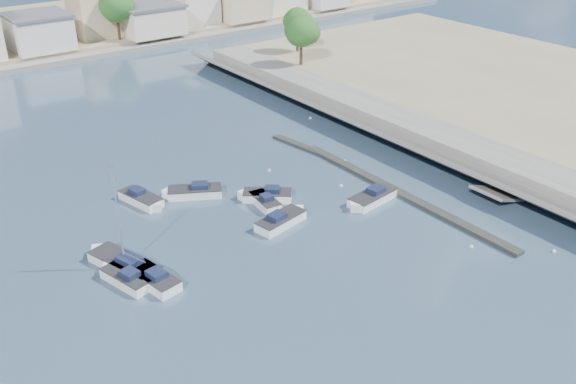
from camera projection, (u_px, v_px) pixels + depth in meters
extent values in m
plane|color=#304561|center=(176.00, 118.00, 76.62)|extent=(400.00, 400.00, 0.00)
cube|color=slate|center=(457.00, 145.00, 66.94)|extent=(5.00, 90.00, 1.80)
cube|color=slate|center=(429.00, 156.00, 64.61)|extent=(4.17, 90.00, 2.86)
cube|color=slate|center=(502.00, 194.00, 58.38)|extent=(5.31, 3.50, 1.94)
cube|color=black|center=(400.00, 193.00, 59.01)|extent=(1.00, 26.00, 0.35)
cube|color=black|center=(302.00, 146.00, 68.68)|extent=(2.00, 8.05, 0.30)
cube|color=gray|center=(36.00, 30.00, 113.17)|extent=(160.00, 40.00, 1.40)
cube|color=slate|center=(80.00, 58.00, 98.42)|extent=(160.00, 2.50, 0.80)
cube|color=silver|center=(39.00, 32.00, 98.22)|extent=(8.50, 8.50, 5.00)
cube|color=#595960|center=(36.00, 15.00, 96.98)|extent=(9.01, 9.01, 0.35)
cube|color=beige|center=(93.00, 13.00, 105.10)|extent=(6.50, 7.50, 7.50)
cube|color=beige|center=(149.00, 20.00, 107.23)|extent=(9.50, 9.00, 4.50)
cube|color=#595960|center=(148.00, 5.00, 106.11)|extent=(10.07, 9.54, 0.35)
cube|color=beige|center=(237.00, 4.00, 117.43)|extent=(8.00, 9.00, 5.00)
cylinder|color=#38281E|center=(119.00, 28.00, 103.53)|extent=(0.44, 0.44, 3.60)
sphere|color=#214717|center=(116.00, 6.00, 101.88)|extent=(5.12, 5.12, 5.12)
sphere|color=#214717|center=(123.00, 7.00, 102.05)|extent=(3.84, 3.84, 3.84)
sphere|color=#214717|center=(110.00, 5.00, 101.72)|extent=(3.52, 3.52, 3.52)
cylinder|color=#38281E|center=(196.00, 14.00, 114.30)|extent=(0.44, 0.44, 3.15)
cylinder|color=#38281E|center=(272.00, 5.00, 122.23)|extent=(0.44, 0.44, 2.70)
cylinder|color=#38281E|center=(301.00, 53.00, 89.64)|extent=(0.44, 0.44, 3.15)
sphere|color=#214717|center=(301.00, 31.00, 88.21)|extent=(4.48, 4.48, 4.48)
sphere|color=#214717|center=(308.00, 32.00, 88.36)|extent=(3.36, 3.36, 3.36)
sphere|color=#214717|center=(295.00, 30.00, 88.07)|extent=(3.08, 3.08, 3.08)
cylinder|color=#38281E|center=(297.00, 41.00, 96.09)|extent=(0.44, 0.44, 2.93)
sphere|color=#214717|center=(298.00, 22.00, 94.75)|extent=(4.16, 4.16, 4.16)
sphere|color=#214717|center=(304.00, 23.00, 94.89)|extent=(3.12, 3.12, 3.12)
sphere|color=#214717|center=(292.00, 21.00, 94.62)|extent=(2.86, 2.86, 2.86)
cube|color=white|center=(154.00, 280.00, 46.54)|extent=(2.49, 4.75, 1.00)
cube|color=white|center=(138.00, 270.00, 47.72)|extent=(1.74, 1.74, 1.00)
cube|color=#262628|center=(153.00, 274.00, 46.31)|extent=(2.53, 4.75, 0.08)
cube|color=#19213E|center=(156.00, 274.00, 45.92)|extent=(1.31, 1.52, 0.48)
cube|color=white|center=(265.00, 203.00, 56.96)|extent=(1.90, 3.78, 1.00)
cube|color=white|center=(257.00, 196.00, 58.15)|extent=(1.46, 1.46, 1.00)
cube|color=#262628|center=(265.00, 198.00, 56.73)|extent=(1.93, 3.79, 0.08)
cube|color=#19213E|center=(267.00, 197.00, 56.34)|extent=(1.04, 1.19, 0.48)
cube|color=white|center=(195.00, 193.00, 58.69)|extent=(5.15, 4.00, 1.00)
cube|color=white|center=(172.00, 194.00, 58.45)|extent=(1.61, 1.61, 1.00)
cube|color=#262628|center=(195.00, 188.00, 58.46)|extent=(5.16, 4.03, 0.08)
cube|color=#19213E|center=(200.00, 185.00, 58.41)|extent=(1.83, 1.71, 0.48)
cube|color=white|center=(372.00, 199.00, 57.69)|extent=(4.98, 2.56, 1.00)
cube|color=white|center=(358.00, 206.00, 56.43)|extent=(1.93, 1.93, 1.00)
cube|color=#262628|center=(373.00, 194.00, 57.46)|extent=(4.98, 2.60, 0.08)
cube|color=#19213E|center=(376.00, 190.00, 57.65)|extent=(1.57, 1.39, 0.48)
cube|color=white|center=(127.00, 280.00, 46.55)|extent=(2.66, 4.51, 1.00)
cube|color=white|center=(112.00, 271.00, 47.56)|extent=(1.62, 1.62, 1.00)
cube|color=#262628|center=(126.00, 274.00, 46.32)|extent=(2.69, 4.52, 0.08)
cube|color=#19213E|center=(130.00, 274.00, 45.97)|extent=(1.32, 1.48, 0.48)
cube|color=white|center=(268.00, 197.00, 58.06)|extent=(4.52, 4.12, 1.00)
cube|color=white|center=(247.00, 196.00, 58.12)|extent=(1.37, 1.37, 1.00)
cube|color=#262628|center=(267.00, 192.00, 57.83)|extent=(4.54, 4.15, 0.08)
cube|color=#19213E|center=(272.00, 189.00, 57.71)|extent=(1.71, 1.67, 0.48)
cube|color=white|center=(141.00, 200.00, 57.50)|extent=(2.65, 4.71, 1.00)
cube|color=white|center=(155.00, 206.00, 56.41)|extent=(1.63, 1.63, 1.00)
cube|color=#262628|center=(141.00, 195.00, 57.27)|extent=(2.68, 4.72, 0.08)
cube|color=#19213E|center=(137.00, 191.00, 57.41)|extent=(1.32, 1.53, 0.48)
cube|color=white|center=(281.00, 222.00, 54.00)|extent=(4.89, 2.66, 1.00)
cube|color=white|center=(296.00, 213.00, 55.31)|extent=(1.78, 1.78, 1.00)
cube|color=#262628|center=(281.00, 217.00, 53.77)|extent=(4.89, 2.70, 0.08)
cube|color=#19213E|center=(277.00, 216.00, 53.35)|extent=(1.58, 1.37, 0.48)
cube|color=white|center=(125.00, 265.00, 48.22)|extent=(3.75, 6.49, 1.00)
cube|color=white|center=(101.00, 254.00, 49.64)|extent=(1.96, 1.96, 1.00)
cube|color=#262628|center=(124.00, 260.00, 47.99)|extent=(3.79, 6.50, 0.08)
cube|color=#19213E|center=(129.00, 260.00, 47.56)|extent=(1.75, 2.14, 0.48)
cylinder|color=silver|center=(118.00, 213.00, 46.15)|extent=(0.12, 0.12, 8.00)
cylinder|color=silver|center=(134.00, 257.00, 47.04)|extent=(0.77, 2.32, 0.08)
sphere|color=silver|center=(471.00, 247.00, 51.00)|extent=(0.36, 0.36, 0.36)
sphere|color=silver|center=(341.00, 186.00, 60.54)|extent=(0.36, 0.36, 0.36)
sphere|color=silver|center=(554.00, 252.00, 50.38)|extent=(0.36, 0.36, 0.36)
sphere|color=silver|center=(345.00, 161.00, 65.45)|extent=(0.36, 0.36, 0.36)
sphere|color=silver|center=(269.00, 170.00, 63.54)|extent=(0.36, 0.36, 0.36)
sphere|color=silver|center=(310.00, 118.00, 76.36)|extent=(0.36, 0.36, 0.36)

